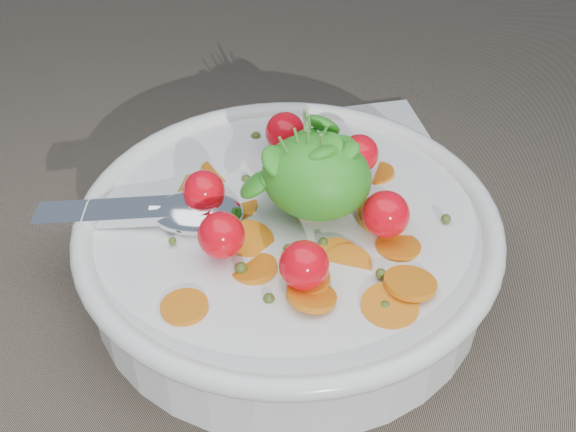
% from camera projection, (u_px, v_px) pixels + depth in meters
% --- Properties ---
extents(ground, '(6.00, 6.00, 0.00)m').
position_uv_depth(ground, '(287.00, 253.00, 0.57)').
color(ground, '#6F614F').
rests_on(ground, ground).
extents(bowl, '(0.33, 0.31, 0.13)m').
position_uv_depth(bowl, '(289.00, 240.00, 0.53)').
color(bowl, white).
rests_on(bowl, ground).
extents(napkin, '(0.18, 0.18, 0.01)m').
position_uv_depth(napkin, '(357.00, 143.00, 0.68)').
color(napkin, white).
rests_on(napkin, ground).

